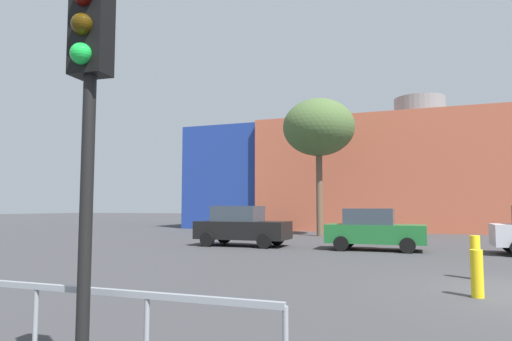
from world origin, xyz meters
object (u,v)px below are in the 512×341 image
(parked_car_0, at_px, (242,226))
(traffic_light_near_left, at_px, (88,91))
(parked_car_1, at_px, (374,229))
(bollard_yellow_2, at_px, (477,274))
(bare_tree_0, at_px, (319,128))
(bollard_yellow_1, at_px, (476,257))

(parked_car_0, xyz_separation_m, traffic_light_near_left, (5.02, -16.18, 1.98))
(parked_car_1, distance_m, traffic_light_near_left, 16.33)
(parked_car_1, bearing_deg, parked_car_0, -180.00)
(parked_car_0, height_order, bollard_yellow_2, parked_car_0)
(traffic_light_near_left, bearing_deg, parked_car_0, -166.59)
(bare_tree_0, height_order, bollard_yellow_2, bare_tree_0)
(bare_tree_0, bearing_deg, parked_car_0, -103.28)
(traffic_light_near_left, distance_m, bollard_yellow_2, 8.22)
(parked_car_0, bearing_deg, bollard_yellow_1, -36.87)
(parked_car_1, xyz_separation_m, bare_tree_0, (-4.08, 8.21, 5.94))
(parked_car_1, height_order, traffic_light_near_left, traffic_light_near_left)
(bare_tree_0, xyz_separation_m, bollard_yellow_1, (7.23, -15.09, -6.26))
(traffic_light_near_left, relative_size, bare_tree_0, 0.46)
(parked_car_0, xyz_separation_m, parked_car_1, (6.01, 0.00, -0.06))
(bare_tree_0, distance_m, bollard_yellow_2, 19.96)
(traffic_light_near_left, distance_m, bare_tree_0, 24.89)
(bare_tree_0, bearing_deg, bollard_yellow_1, -64.40)
(parked_car_0, bearing_deg, bollard_yellow_2, -46.37)
(traffic_light_near_left, relative_size, bollard_yellow_1, 3.62)
(parked_car_1, distance_m, bollard_yellow_2, 9.83)
(traffic_light_near_left, xyz_separation_m, bare_tree_0, (-3.08, 24.39, 3.90))
(traffic_light_near_left, relative_size, bollard_yellow_2, 4.15)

